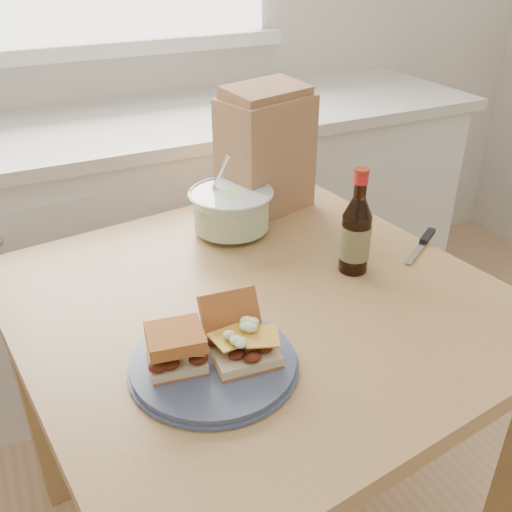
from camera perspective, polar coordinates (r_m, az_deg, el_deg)
name	(u,v)px	position (r m, az deg, el deg)	size (l,w,h in m)	color
cabinet_run	(149,243)	(2.16, -10.60, 1.27)	(2.50, 0.64, 0.94)	white
dining_table	(258,339)	(1.29, 0.15, -8.33)	(1.09, 1.09, 0.81)	#AB8750
plate	(214,363)	(1.03, -4.27, -10.66)	(0.29, 0.29, 0.02)	#424D6B
sandwich_left	(176,348)	(1.00, -8.02, -9.08)	(0.11, 0.10, 0.07)	beige
sandwich_right	(239,335)	(1.02, -1.71, -7.95)	(0.12, 0.16, 0.10)	beige
coleslaw_bowl	(231,212)	(1.45, -2.50, 4.40)	(0.22, 0.22, 0.21)	silver
beer_bottle	(356,234)	(1.28, 9.95, 2.20)	(0.07, 0.07, 0.25)	black
knife	(425,240)	(1.48, 16.51, 1.53)	(0.17, 0.12, 0.01)	silver
paper_bag	(266,155)	(1.55, 0.97, 10.08)	(0.24, 0.15, 0.31)	#A4724F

